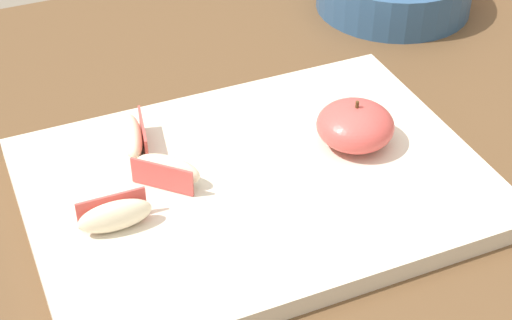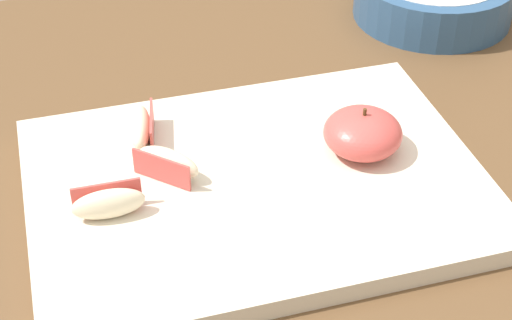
{
  "view_description": "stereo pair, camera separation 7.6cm",
  "coord_description": "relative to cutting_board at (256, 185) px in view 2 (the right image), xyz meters",
  "views": [
    {
      "loc": [
        -0.28,
        -0.61,
        1.29
      ],
      "look_at": [
        -0.05,
        -0.06,
        0.82
      ],
      "focal_mm": 56.64,
      "sensor_mm": 36.0,
      "label": 1
    },
    {
      "loc": [
        -0.21,
        -0.64,
        1.29
      ],
      "look_at": [
        -0.05,
        -0.06,
        0.82
      ],
      "focal_mm": 56.64,
      "sensor_mm": 36.0,
      "label": 2
    }
  ],
  "objects": [
    {
      "name": "dining_table",
      "position": [
        0.05,
        0.06,
        -0.13
      ],
      "size": [
        1.14,
        0.85,
        0.78
      ],
      "color": "brown",
      "rests_on": "ground_plane"
    },
    {
      "name": "cutting_board",
      "position": [
        0.0,
        0.0,
        0.0
      ],
      "size": [
        0.43,
        0.31,
        0.02
      ],
      "color": "beige",
      "rests_on": "dining_table"
    },
    {
      "name": "apple_half_skin_up",
      "position": [
        0.11,
        0.01,
        0.03
      ],
      "size": [
        0.08,
        0.08,
        0.05
      ],
      "color": "#D14C47",
      "rests_on": "cutting_board"
    },
    {
      "name": "apple_wedge_front",
      "position": [
        -0.09,
        0.09,
        0.02
      ],
      "size": [
        0.04,
        0.07,
        0.03
      ],
      "color": "beige",
      "rests_on": "cutting_board"
    },
    {
      "name": "apple_wedge_near_knife",
      "position": [
        -0.08,
        0.03,
        0.02
      ],
      "size": [
        0.06,
        0.06,
        0.03
      ],
      "color": "beige",
      "rests_on": "cutting_board"
    },
    {
      "name": "apple_wedge_left",
      "position": [
        -0.14,
        -0.02,
        0.02
      ],
      "size": [
        0.07,
        0.02,
        0.03
      ],
      "color": "beige",
      "rests_on": "cutting_board"
    }
  ]
}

